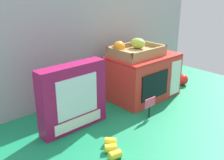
# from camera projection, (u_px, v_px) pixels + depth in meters

# --- Properties ---
(ground_plane) EXTENTS (1.70, 1.70, 0.00)m
(ground_plane) POSITION_uv_depth(u_px,v_px,m) (127.00, 109.00, 1.37)
(ground_plane) COLOR #147A4C
(ground_plane) RESTS_ON ground
(display_back_panel) EXTENTS (1.61, 0.03, 0.57)m
(display_back_panel) POSITION_uv_depth(u_px,v_px,m) (91.00, 44.00, 1.47)
(display_back_panel) COLOR #A0A3A8
(display_back_panel) RESTS_ON ground
(toy_microwave) EXTENTS (0.38, 0.26, 0.24)m
(toy_microwave) POSITION_uv_depth(u_px,v_px,m) (143.00, 76.00, 1.48)
(toy_microwave) COLOR red
(toy_microwave) RESTS_ON ground
(food_groups_crate) EXTENTS (0.26, 0.19, 0.09)m
(food_groups_crate) POSITION_uv_depth(u_px,v_px,m) (135.00, 51.00, 1.42)
(food_groups_crate) COLOR #A37F51
(food_groups_crate) RESTS_ON toy_microwave
(cookie_set_box) EXTENTS (0.31, 0.07, 0.29)m
(cookie_set_box) POSITION_uv_depth(u_px,v_px,m) (73.00, 97.00, 1.14)
(cookie_set_box) COLOR #99144C
(cookie_set_box) RESTS_ON ground
(price_sign) EXTENTS (0.07, 0.01, 0.10)m
(price_sign) POSITION_uv_depth(u_px,v_px,m) (150.00, 105.00, 1.26)
(price_sign) COLOR black
(price_sign) RESTS_ON ground
(loose_toy_banana) EXTENTS (0.10, 0.12, 0.03)m
(loose_toy_banana) POSITION_uv_depth(u_px,v_px,m) (112.00, 148.00, 1.02)
(loose_toy_banana) COLOR yellow
(loose_toy_banana) RESTS_ON ground
(loose_toy_apple) EXTENTS (0.07, 0.07, 0.07)m
(loose_toy_apple) POSITION_uv_depth(u_px,v_px,m) (182.00, 79.00, 1.67)
(loose_toy_apple) COLOR red
(loose_toy_apple) RESTS_ON ground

